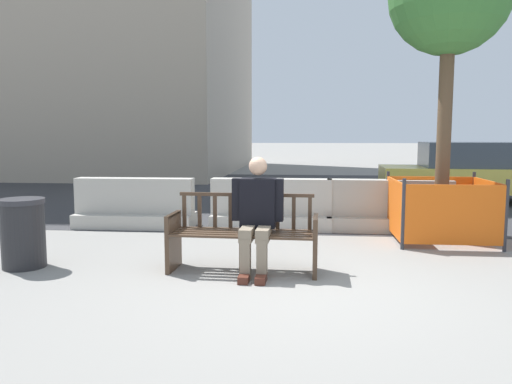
{
  "coord_description": "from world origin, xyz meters",
  "views": [
    {
      "loc": [
        0.0,
        -5.02,
        1.55
      ],
      "look_at": [
        -0.7,
        2.02,
        0.75
      ],
      "focal_mm": 35.0,
      "sensor_mm": 36.0,
      "label": 1
    }
  ],
  "objects_px": {
    "street_bench": "(243,237)",
    "jersey_barrier_left": "(135,207)",
    "seated_person": "(257,213)",
    "construction_fence": "(441,208)",
    "jersey_barrier_right": "(388,210)",
    "trash_bin": "(23,233)",
    "car_taxi_near": "(479,172)",
    "jersey_barrier_centre": "(271,208)"
  },
  "relations": [
    {
      "from": "street_bench",
      "to": "construction_fence",
      "type": "relative_size",
      "value": 1.23
    },
    {
      "from": "seated_person",
      "to": "construction_fence",
      "type": "bearing_deg",
      "value": 38.66
    },
    {
      "from": "car_taxi_near",
      "to": "street_bench",
      "type": "bearing_deg",
      "value": -126.09
    },
    {
      "from": "construction_fence",
      "to": "jersey_barrier_right",
      "type": "bearing_deg",
      "value": 133.47
    },
    {
      "from": "seated_person",
      "to": "trash_bin",
      "type": "height_order",
      "value": "seated_person"
    },
    {
      "from": "trash_bin",
      "to": "construction_fence",
      "type": "bearing_deg",
      "value": 21.22
    },
    {
      "from": "jersey_barrier_left",
      "to": "construction_fence",
      "type": "height_order",
      "value": "construction_fence"
    },
    {
      "from": "seated_person",
      "to": "street_bench",
      "type": "bearing_deg",
      "value": 159.27
    },
    {
      "from": "street_bench",
      "to": "trash_bin",
      "type": "distance_m",
      "value": 2.61
    },
    {
      "from": "car_taxi_near",
      "to": "trash_bin",
      "type": "xyz_separation_m",
      "value": [
        -7.35,
        -6.6,
        -0.29
      ]
    },
    {
      "from": "jersey_barrier_right",
      "to": "car_taxi_near",
      "type": "xyz_separation_m",
      "value": [
        2.69,
        3.86,
        0.36
      ]
    },
    {
      "from": "jersey_barrier_centre",
      "to": "jersey_barrier_left",
      "type": "bearing_deg",
      "value": -177.25
    },
    {
      "from": "street_bench",
      "to": "jersey_barrier_left",
      "type": "height_order",
      "value": "street_bench"
    },
    {
      "from": "jersey_barrier_left",
      "to": "seated_person",
      "type": "bearing_deg",
      "value": -48.24
    },
    {
      "from": "jersey_barrier_centre",
      "to": "jersey_barrier_left",
      "type": "height_order",
      "value": "same"
    },
    {
      "from": "jersey_barrier_centre",
      "to": "trash_bin",
      "type": "height_order",
      "value": "jersey_barrier_centre"
    },
    {
      "from": "street_bench",
      "to": "jersey_barrier_centre",
      "type": "xyz_separation_m",
      "value": [
        0.13,
        2.67,
        -0.06
      ]
    },
    {
      "from": "street_bench",
      "to": "jersey_barrier_centre",
      "type": "bearing_deg",
      "value": 87.16
    },
    {
      "from": "car_taxi_near",
      "to": "trash_bin",
      "type": "distance_m",
      "value": 9.89
    },
    {
      "from": "seated_person",
      "to": "construction_fence",
      "type": "relative_size",
      "value": 0.95
    },
    {
      "from": "street_bench",
      "to": "jersey_barrier_right",
      "type": "distance_m",
      "value": 3.35
    },
    {
      "from": "jersey_barrier_right",
      "to": "street_bench",
      "type": "bearing_deg",
      "value": -127.78
    },
    {
      "from": "jersey_barrier_left",
      "to": "construction_fence",
      "type": "bearing_deg",
      "value": -6.87
    },
    {
      "from": "trash_bin",
      "to": "seated_person",
      "type": "bearing_deg",
      "value": 0.63
    },
    {
      "from": "construction_fence",
      "to": "street_bench",
      "type": "bearing_deg",
      "value": -143.92
    },
    {
      "from": "street_bench",
      "to": "construction_fence",
      "type": "bearing_deg",
      "value": 36.08
    },
    {
      "from": "jersey_barrier_centre",
      "to": "construction_fence",
      "type": "xyz_separation_m",
      "value": [
        2.57,
        -0.7,
        0.15
      ]
    },
    {
      "from": "jersey_barrier_left",
      "to": "car_taxi_near",
      "type": "height_order",
      "value": "car_taxi_near"
    },
    {
      "from": "car_taxi_near",
      "to": "trash_bin",
      "type": "height_order",
      "value": "car_taxi_near"
    },
    {
      "from": "jersey_barrier_right",
      "to": "trash_bin",
      "type": "height_order",
      "value": "jersey_barrier_right"
    },
    {
      "from": "seated_person",
      "to": "jersey_barrier_left",
      "type": "bearing_deg",
      "value": 131.76
    },
    {
      "from": "street_bench",
      "to": "car_taxi_near",
      "type": "height_order",
      "value": "car_taxi_near"
    },
    {
      "from": "car_taxi_near",
      "to": "seated_person",
      "type": "bearing_deg",
      "value": -124.89
    },
    {
      "from": "trash_bin",
      "to": "jersey_barrier_right",
      "type": "bearing_deg",
      "value": 30.48
    },
    {
      "from": "jersey_barrier_left",
      "to": "car_taxi_near",
      "type": "bearing_deg",
      "value": 29.75
    },
    {
      "from": "jersey_barrier_right",
      "to": "jersey_barrier_left",
      "type": "bearing_deg",
      "value": -178.72
    },
    {
      "from": "jersey_barrier_left",
      "to": "car_taxi_near",
      "type": "distance_m",
      "value": 7.98
    },
    {
      "from": "seated_person",
      "to": "trash_bin",
      "type": "distance_m",
      "value": 2.78
    },
    {
      "from": "jersey_barrier_left",
      "to": "jersey_barrier_centre",
      "type": "bearing_deg",
      "value": 2.75
    },
    {
      "from": "jersey_barrier_centre",
      "to": "car_taxi_near",
      "type": "distance_m",
      "value": 6.02
    },
    {
      "from": "jersey_barrier_right",
      "to": "car_taxi_near",
      "type": "height_order",
      "value": "car_taxi_near"
    },
    {
      "from": "jersey_barrier_centre",
      "to": "car_taxi_near",
      "type": "relative_size",
      "value": 0.43
    }
  ]
}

